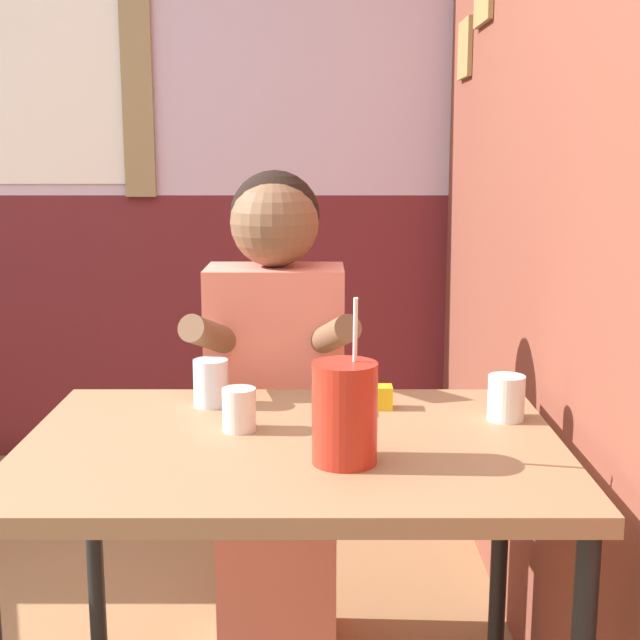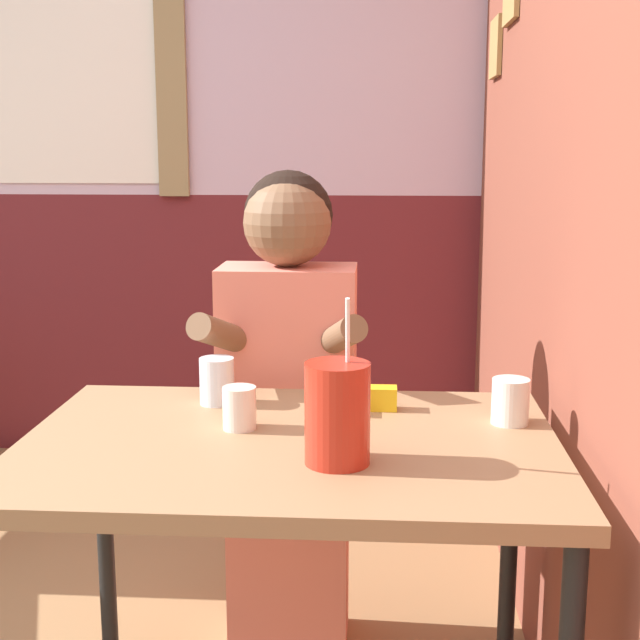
# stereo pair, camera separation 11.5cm
# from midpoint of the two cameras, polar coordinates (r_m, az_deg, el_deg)

# --- Properties ---
(brick_wall_right) EXTENTS (0.08, 4.23, 2.70)m
(brick_wall_right) POSITION_cam_midpoint_polar(r_m,az_deg,el_deg) (2.54, 11.52, 12.13)
(brick_wall_right) COLOR brown
(brick_wall_right) RESTS_ON ground_plane
(back_wall) EXTENTS (5.97, 0.09, 2.70)m
(back_wall) POSITION_cam_midpoint_polar(r_m,az_deg,el_deg) (3.78, -16.03, 11.57)
(back_wall) COLOR silver
(back_wall) RESTS_ON ground_plane
(main_table) EXTENTS (1.05, 0.74, 0.73)m
(main_table) POSITION_cam_midpoint_polar(r_m,az_deg,el_deg) (1.76, -3.57, -9.83)
(main_table) COLOR #93704C
(main_table) RESTS_ON ground_plane
(person_seated) EXTENTS (0.42, 0.41, 1.24)m
(person_seated) POSITION_cam_midpoint_polar(r_m,az_deg,el_deg) (2.27, -4.14, -4.98)
(person_seated) COLOR #EA7F6B
(person_seated) RESTS_ON ground_plane
(cocktail_pitcher) EXTENTS (0.12, 0.12, 0.30)m
(cocktail_pitcher) POSITION_cam_midpoint_polar(r_m,az_deg,el_deg) (1.59, -0.34, -5.98)
(cocktail_pitcher) COLOR #B22819
(cocktail_pitcher) RESTS_ON main_table
(glass_near_pitcher) EXTENTS (0.08, 0.08, 0.10)m
(glass_near_pitcher) POSITION_cam_midpoint_polar(r_m,az_deg,el_deg) (1.97, -8.53, -4.00)
(glass_near_pitcher) COLOR silver
(glass_near_pitcher) RESTS_ON main_table
(glass_center) EXTENTS (0.08, 0.08, 0.09)m
(glass_center) POSITION_cam_midpoint_polar(r_m,az_deg,el_deg) (1.88, 10.26, -4.94)
(glass_center) COLOR silver
(glass_center) RESTS_ON main_table
(glass_far_side) EXTENTS (0.07, 0.07, 0.09)m
(glass_far_side) POSITION_cam_midpoint_polar(r_m,az_deg,el_deg) (1.80, -6.89, -5.72)
(glass_far_side) COLOR silver
(glass_far_side) RESTS_ON main_table
(condiment_ketchup) EXTENTS (0.06, 0.04, 0.05)m
(condiment_ketchup) POSITION_cam_midpoint_polar(r_m,az_deg,el_deg) (1.89, -0.88, -5.32)
(condiment_ketchup) COLOR #B7140F
(condiment_ketchup) RESTS_ON main_table
(condiment_mustard) EXTENTS (0.06, 0.04, 0.05)m
(condiment_mustard) POSITION_cam_midpoint_polar(r_m,az_deg,el_deg) (1.94, 2.20, -4.97)
(condiment_mustard) COLOR yellow
(condiment_mustard) RESTS_ON main_table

